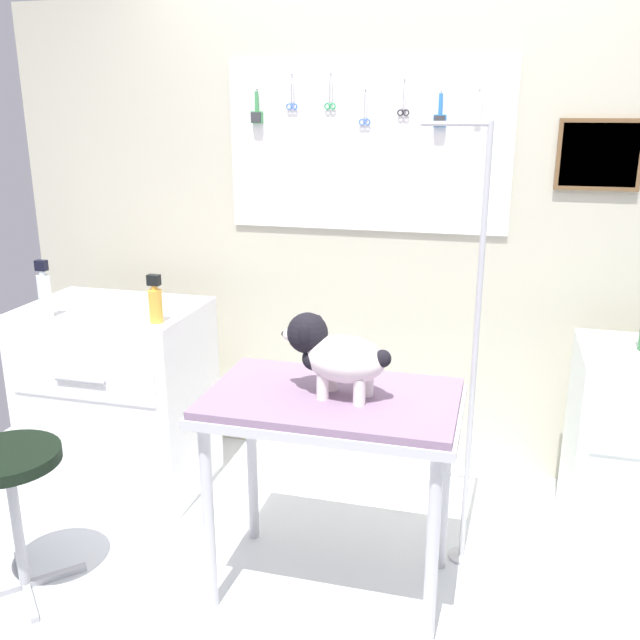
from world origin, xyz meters
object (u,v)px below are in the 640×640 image
grooming_table (332,418)px  grooming_arm (471,373)px  stool (10,476)px  dog (334,354)px  counter_left (119,397)px  spray_bottle_tall (155,302)px

grooming_table → grooming_arm: size_ratio=0.53×
grooming_table → stool: bearing=-164.2°
dog → stool: dog is taller
dog → counter_left: size_ratio=0.45×
dog → stool: bearing=-164.7°
dog → counter_left: 1.38m
grooming_arm → counter_left: (-1.64, 0.19, -0.36)m
grooming_arm → spray_bottle_tall: 1.33m
counter_left → dog: bearing=-23.2°
dog → grooming_arm: bearing=34.0°
grooming_arm → stool: bearing=-158.7°
grooming_table → dog: size_ratio=2.26×
grooming_table → counter_left: size_ratio=1.01×
dog → spray_bottle_tall: size_ratio=1.95×
dog → spray_bottle_tall: 0.92m
counter_left → stool: (0.03, -0.82, 0.03)m
grooming_table → spray_bottle_tall: 0.95m
grooming_arm → spray_bottle_tall: grooming_arm is taller
stool → spray_bottle_tall: 0.87m
dog → counter_left: bearing=156.8°
spray_bottle_tall → counter_left: bearing=151.4°
counter_left → grooming_arm: bearing=-6.6°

